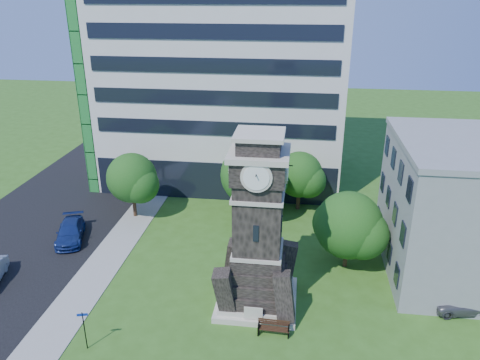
# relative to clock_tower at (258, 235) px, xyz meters

# --- Properties ---
(ground) EXTENTS (160.00, 160.00, 0.00)m
(ground) POSITION_rel_clock_tower_xyz_m (-3.00, -2.00, -5.28)
(ground) COLOR #315A19
(ground) RESTS_ON ground
(sidewalk) EXTENTS (3.00, 70.00, 0.06)m
(sidewalk) POSITION_rel_clock_tower_xyz_m (-12.50, 3.00, -5.25)
(sidewalk) COLOR gray
(sidewalk) RESTS_ON ground
(street) EXTENTS (14.00, 80.00, 0.02)m
(street) POSITION_rel_clock_tower_xyz_m (-21.00, 3.00, -5.27)
(street) COLOR black
(street) RESTS_ON ground
(clock_tower) EXTENTS (5.40, 5.40, 12.22)m
(clock_tower) POSITION_rel_clock_tower_xyz_m (0.00, 0.00, 0.00)
(clock_tower) COLOR beige
(clock_tower) RESTS_ON ground
(office_tall) EXTENTS (26.20, 15.11, 28.60)m
(office_tall) POSITION_rel_clock_tower_xyz_m (-6.20, 23.84, 8.94)
(office_tall) COLOR silver
(office_tall) RESTS_ON ground
(car_street_north) EXTENTS (3.66, 5.60, 1.51)m
(car_street_north) POSITION_rel_clock_tower_xyz_m (-16.84, 6.55, -4.53)
(car_street_north) COLOR navy
(car_street_north) RESTS_ON ground
(car_east_lot) EXTENTS (4.59, 2.61, 1.21)m
(car_east_lot) POSITION_rel_clock_tower_xyz_m (13.94, 0.86, -4.68)
(car_east_lot) COLOR #57585C
(car_east_lot) RESTS_ON ground
(park_bench) EXTENTS (1.99, 0.53, 1.03)m
(park_bench) POSITION_rel_clock_tower_xyz_m (1.36, -3.18, -4.74)
(park_bench) COLOR black
(park_bench) RESTS_ON ground
(street_sign) EXTENTS (0.63, 0.06, 2.64)m
(street_sign) POSITION_rel_clock_tower_xyz_m (-9.73, -5.90, -3.63)
(street_sign) COLOR black
(street_sign) RESTS_ON ground
(tree_nw) EXTENTS (5.11, 4.64, 6.28)m
(tree_nw) POSITION_rel_clock_tower_xyz_m (-12.78, 11.63, -1.48)
(tree_nw) COLOR #332114
(tree_nw) RESTS_ON ground
(tree_nc) EXTENTS (6.29, 5.72, 7.38)m
(tree_nc) POSITION_rel_clock_tower_xyz_m (-1.69, 12.51, -0.94)
(tree_nc) COLOR #332114
(tree_nc) RESTS_ON ground
(tree_ne) EXTENTS (4.89, 4.45, 5.87)m
(tree_ne) POSITION_rel_clock_tower_xyz_m (2.61, 15.32, -1.78)
(tree_ne) COLOR #332114
(tree_ne) RESTS_ON ground
(tree_east) EXTENTS (5.69, 5.17, 6.19)m
(tree_east) POSITION_rel_clock_tower_xyz_m (6.46, 5.44, -1.82)
(tree_east) COLOR #332114
(tree_east) RESTS_ON ground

